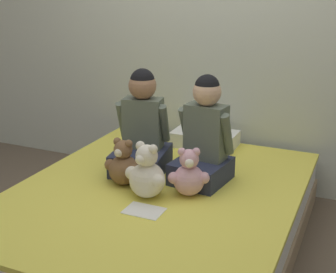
{
  "coord_description": "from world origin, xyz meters",
  "views": [
    {
      "loc": [
        1.1,
        -2.31,
        1.56
      ],
      "look_at": [
        0.0,
        0.16,
        0.65
      ],
      "focal_mm": 50.0,
      "sensor_mm": 36.0,
      "label": 1
    }
  ],
  "objects_px": {
    "child_on_right": "(204,138)",
    "sign_card": "(144,211)",
    "child_on_left": "(142,131)",
    "teddy_bear_between_children": "(147,175)",
    "teddy_bear_held_by_left_child": "(123,165)",
    "pillow_at_headboard": "(205,139)",
    "teddy_bear_held_by_right_child": "(189,176)",
    "bed": "(158,216)"
  },
  "relations": [
    {
      "from": "child_on_right",
      "to": "sign_card",
      "type": "bearing_deg",
      "value": -98.08
    },
    {
      "from": "bed",
      "to": "sign_card",
      "type": "distance_m",
      "value": 0.35
    },
    {
      "from": "pillow_at_headboard",
      "to": "teddy_bear_held_by_right_child",
      "type": "bearing_deg",
      "value": -76.5
    },
    {
      "from": "child_on_right",
      "to": "teddy_bear_held_by_left_child",
      "type": "distance_m",
      "value": 0.52
    },
    {
      "from": "child_on_right",
      "to": "sign_card",
      "type": "relative_size",
      "value": 3.15
    },
    {
      "from": "teddy_bear_held_by_right_child",
      "to": "teddy_bear_between_children",
      "type": "height_order",
      "value": "teddy_bear_between_children"
    },
    {
      "from": "bed",
      "to": "teddy_bear_held_by_left_child",
      "type": "xyz_separation_m",
      "value": [
        -0.21,
        -0.02,
        0.31
      ]
    },
    {
      "from": "teddy_bear_between_children",
      "to": "child_on_left",
      "type": "bearing_deg",
      "value": 133.79
    },
    {
      "from": "teddy_bear_held_by_right_child",
      "to": "bed",
      "type": "bearing_deg",
      "value": 154.33
    },
    {
      "from": "teddy_bear_held_by_left_child",
      "to": "sign_card",
      "type": "bearing_deg",
      "value": -39.35
    },
    {
      "from": "teddy_bear_between_children",
      "to": "pillow_at_headboard",
      "type": "height_order",
      "value": "teddy_bear_between_children"
    },
    {
      "from": "teddy_bear_held_by_left_child",
      "to": "teddy_bear_between_children",
      "type": "height_order",
      "value": "teddy_bear_between_children"
    },
    {
      "from": "bed",
      "to": "child_on_right",
      "type": "height_order",
      "value": "child_on_right"
    },
    {
      "from": "teddy_bear_held_by_right_child",
      "to": "child_on_left",
      "type": "bearing_deg",
      "value": 125.83
    },
    {
      "from": "child_on_left",
      "to": "teddy_bear_held_by_right_child",
      "type": "distance_m",
      "value": 0.51
    },
    {
      "from": "child_on_left",
      "to": "teddy_bear_held_by_right_child",
      "type": "xyz_separation_m",
      "value": [
        0.42,
        -0.24,
        -0.14
      ]
    },
    {
      "from": "teddy_bear_held_by_right_child",
      "to": "sign_card",
      "type": "xyz_separation_m",
      "value": [
        -0.15,
        -0.29,
        -0.12
      ]
    },
    {
      "from": "pillow_at_headboard",
      "to": "sign_card",
      "type": "xyz_separation_m",
      "value": [
        0.06,
        -1.13,
        -0.05
      ]
    },
    {
      "from": "bed",
      "to": "teddy_bear_held_by_right_child",
      "type": "bearing_deg",
      "value": -1.5
    },
    {
      "from": "pillow_at_headboard",
      "to": "bed",
      "type": "bearing_deg",
      "value": -90.0
    },
    {
      "from": "child_on_right",
      "to": "teddy_bear_between_children",
      "type": "relative_size",
      "value": 2.02
    },
    {
      "from": "teddy_bear_held_by_left_child",
      "to": "sign_card",
      "type": "height_order",
      "value": "teddy_bear_held_by_left_child"
    },
    {
      "from": "teddy_bear_held_by_left_child",
      "to": "teddy_bear_held_by_right_child",
      "type": "distance_m",
      "value": 0.42
    },
    {
      "from": "child_on_left",
      "to": "pillow_at_headboard",
      "type": "distance_m",
      "value": 0.67
    },
    {
      "from": "bed",
      "to": "teddy_bear_held_by_left_child",
      "type": "relative_size",
      "value": 6.93
    },
    {
      "from": "child_on_right",
      "to": "sign_card",
      "type": "distance_m",
      "value": 0.61
    },
    {
      "from": "child_on_left",
      "to": "child_on_right",
      "type": "xyz_separation_m",
      "value": [
        0.43,
        -0.0,
        0.01
      ]
    },
    {
      "from": "child_on_left",
      "to": "bed",
      "type": "bearing_deg",
      "value": -56.28
    },
    {
      "from": "pillow_at_headboard",
      "to": "sign_card",
      "type": "distance_m",
      "value": 1.13
    },
    {
      "from": "child_on_left",
      "to": "teddy_bear_held_by_right_child",
      "type": "height_order",
      "value": "child_on_left"
    },
    {
      "from": "sign_card",
      "to": "teddy_bear_held_by_right_child",
      "type": "bearing_deg",
      "value": 63.09
    },
    {
      "from": "child_on_left",
      "to": "teddy_bear_held_by_right_child",
      "type": "bearing_deg",
      "value": -38.9
    },
    {
      "from": "teddy_bear_between_children",
      "to": "sign_card",
      "type": "height_order",
      "value": "teddy_bear_between_children"
    },
    {
      "from": "teddy_bear_held_by_left_child",
      "to": "pillow_at_headboard",
      "type": "bearing_deg",
      "value": 81.23
    },
    {
      "from": "bed",
      "to": "child_on_left",
      "type": "height_order",
      "value": "child_on_left"
    },
    {
      "from": "teddy_bear_between_children",
      "to": "pillow_at_headboard",
      "type": "distance_m",
      "value": 0.97
    },
    {
      "from": "child_on_right",
      "to": "sign_card",
      "type": "xyz_separation_m",
      "value": [
        -0.15,
        -0.53,
        -0.27
      ]
    },
    {
      "from": "child_on_right",
      "to": "teddy_bear_held_by_right_child",
      "type": "bearing_deg",
      "value": -83.17
    },
    {
      "from": "child_on_right",
      "to": "teddy_bear_held_by_right_child",
      "type": "height_order",
      "value": "child_on_right"
    },
    {
      "from": "child_on_left",
      "to": "teddy_bear_between_children",
      "type": "bearing_deg",
      "value": -68.53
    },
    {
      "from": "child_on_right",
      "to": "pillow_at_headboard",
      "type": "distance_m",
      "value": 0.67
    },
    {
      "from": "child_on_left",
      "to": "teddy_bear_between_children",
      "type": "distance_m",
      "value": 0.44
    }
  ]
}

